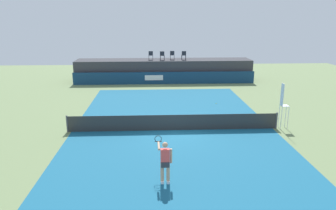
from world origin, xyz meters
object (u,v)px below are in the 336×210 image
Objects in this scene: net_post_near at (67,124)px; net_post_far at (277,120)px; spectator_chair_right at (184,55)px; spectator_chair_center at (172,55)px; umpire_chair at (283,103)px; spectator_chair_far_left at (151,55)px; tennis_player at (165,161)px; spectator_chair_left at (162,55)px; tennis_ball at (216,103)px.

net_post_near is 1.00× the size of net_post_far.
spectator_chair_right reaches higher than net_post_near.
spectator_chair_center is at bearing 65.19° from net_post_near.
spectator_chair_far_left is at bearing 117.23° from umpire_chair.
spectator_chair_left is at bearing 88.42° from tennis_player.
net_post_far is (-0.29, -0.00, -1.09)m from umpire_chair.
umpire_chair is at bearing -69.85° from spectator_chair_center.
tennis_player is at bearing -91.58° from spectator_chair_left.
spectator_chair_right is 21.56m from tennis_player.
net_post_near is at bearing -179.99° from umpire_chair.
spectator_chair_far_left is at bearing 117.88° from tennis_ball.
spectator_chair_center is 10.33m from tennis_ball.
net_post_far is at bearing -70.83° from spectator_chair_center.
net_post_near is at bearing 131.33° from tennis_player.
spectator_chair_left is at bearing 114.01° from umpire_chair.
spectator_chair_center is 0.50× the size of tennis_player.
spectator_chair_center is at bearing 110.15° from umpire_chair.
spectator_chair_far_left is at bearing -177.85° from spectator_chair_center.
umpire_chair reaches higher than tennis_player.
tennis_player reaches higher than net_post_near.
spectator_chair_left and spectator_chair_center have the same top height.
spectator_chair_far_left and spectator_chair_left have the same top height.
spectator_chair_center is 16.36m from net_post_far.
spectator_chair_far_left is 13.06× the size of tennis_ball.
umpire_chair is at bearing 40.52° from tennis_player.
spectator_chair_left is at bearing -12.79° from spectator_chair_far_left.
spectator_chair_right is 0.32× the size of umpire_chair.
tennis_ball is at bearing 113.71° from net_post_far.
net_post_near reaches higher than tennis_ball.
umpire_chair is 1.13m from net_post_far.
tennis_ball is at bearing 116.14° from umpire_chair.
net_post_far is 9.32m from tennis_player.
spectator_chair_left is 16.28m from net_post_near.
spectator_chair_right is 13.06× the size of tennis_ball.
spectator_chair_far_left is 1.20m from spectator_chair_left.
net_post_near is (-4.86, -15.23, -2.19)m from spectator_chair_far_left.
spectator_chair_left is 1.00× the size of spectator_chair_right.
tennis_ball is at bearing -73.67° from spectator_chair_center.
spectator_chair_right is (2.23, 0.15, 0.00)m from spectator_chair_left.
tennis_player is 12.75m from tennis_ball.
net_post_near is 8.26m from tennis_player.
spectator_chair_right is 15.83m from net_post_far.
spectator_chair_center is (2.22, 0.08, 0.00)m from spectator_chair_far_left.
spectator_chair_left reaches higher than net_post_far.
umpire_chair is 12.74m from net_post_near.
spectator_chair_left is 21.23m from tennis_player.
spectator_chair_far_left is at bearing 72.30° from net_post_near.
tennis_player is at bearing -139.48° from umpire_chair.
spectator_chair_left and spectator_chair_right have the same top height.
spectator_chair_far_left is at bearing 116.34° from net_post_far.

